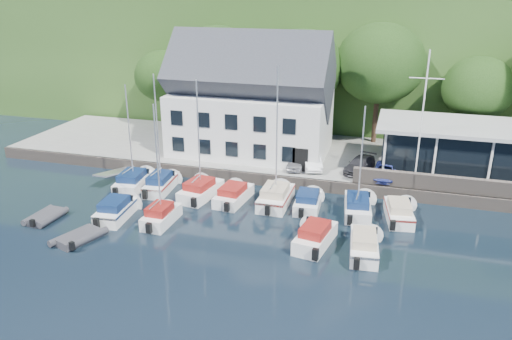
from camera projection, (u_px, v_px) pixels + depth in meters
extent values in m
plane|color=black|center=(282.00, 258.00, 30.44)|extent=(180.00, 180.00, 0.00)
cube|color=#989893|center=(326.00, 160.00, 46.01)|extent=(60.00, 13.00, 1.00)
cube|color=#655A51|center=(314.00, 185.00, 40.16)|extent=(60.00, 0.30, 1.00)
cube|color=#31511E|center=(369.00, 33.00, 83.40)|extent=(160.00, 75.00, 16.00)
cube|color=#655A51|center=(476.00, 187.00, 36.99)|extent=(18.00, 0.50, 1.20)
imported|color=silver|center=(295.00, 162.00, 42.29)|extent=(1.71, 3.46, 1.13)
imported|color=white|center=(312.00, 160.00, 42.38)|extent=(2.44, 4.20, 1.31)
imported|color=#2F2F34|center=(360.00, 165.00, 41.53)|extent=(2.72, 4.34, 1.17)
imported|color=#2E3A8D|center=(385.00, 171.00, 40.10)|extent=(1.71, 3.65, 1.21)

